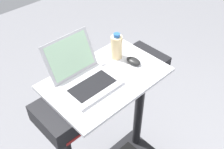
# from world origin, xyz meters

# --- Properties ---
(desk_board) EXTENTS (0.71, 0.46, 0.02)m
(desk_board) POSITION_xyz_m (0.00, 0.70, 1.10)
(desk_board) COLOR silver
(desk_board) RESTS_ON treadmill_base
(laptop) EXTENTS (0.31, 0.33, 0.23)m
(laptop) POSITION_xyz_m (-0.12, 0.76, 1.16)
(laptop) COLOR #B7B7BC
(laptop) RESTS_ON desk_board
(computer_mouse) EXTENTS (0.06, 0.10, 0.03)m
(computer_mouse) POSITION_xyz_m (0.21, 0.68, 1.13)
(computer_mouse) COLOR black
(computer_mouse) RESTS_ON desk_board
(water_bottle) EXTENTS (0.07, 0.07, 0.17)m
(water_bottle) POSITION_xyz_m (0.18, 0.80, 1.19)
(water_bottle) COLOR beige
(water_bottle) RESTS_ON desk_board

